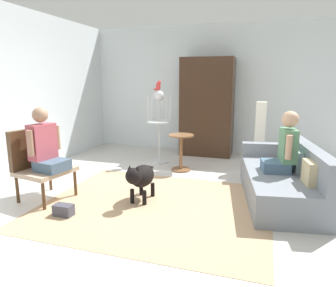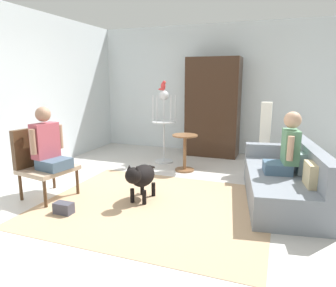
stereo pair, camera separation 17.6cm
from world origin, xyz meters
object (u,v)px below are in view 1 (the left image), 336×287
couch (284,179)px  parrot (158,86)px  person_on_couch (284,147)px  armchair (38,160)px  bird_cage_stand (159,121)px  person_on_armchair (45,145)px  column_lamp (260,137)px  handbag (64,210)px  dog (141,177)px  round_end_table (181,150)px  armoire_cabinet (207,107)px

couch → parrot: 2.90m
person_on_couch → parrot: size_ratio=4.42×
armchair → person_on_couch: (3.21, 0.93, 0.20)m
couch → bird_cage_stand: size_ratio=1.45×
couch → person_on_armchair: person_on_armchair is taller
column_lamp → handbag: 3.58m
person_on_couch → dog: person_on_couch is taller
armchair → dog: (1.40, 0.29, -0.19)m
couch → column_lamp: (-0.37, 1.39, 0.33)m
round_end_table → bird_cage_stand: (-0.56, 0.42, 0.45)m
column_lamp → handbag: size_ratio=5.29×
parrot → column_lamp: 2.11m
armoire_cabinet → handbag: bearing=-106.4°
armoire_cabinet → dog: bearing=-96.6°
person_on_armchair → parrot: bearing=70.8°
person_on_armchair → handbag: size_ratio=3.58×
bird_cage_stand → handbag: size_ratio=6.05×
round_end_table → parrot: size_ratio=3.55×
couch → person_on_couch: size_ratio=2.48×
person_on_couch → armoire_cabinet: 2.72m
round_end_table → handbag: (-0.86, -2.27, -0.30)m
round_end_table → column_lamp: size_ratio=0.54×
parrot → handbag: 3.06m
person_on_armchair → armoire_cabinet: size_ratio=0.40×
person_on_couch → armoire_cabinet: armoire_cabinet is taller
dog → handbag: size_ratio=3.39×
person_on_couch → person_on_armchair: bearing=-162.5°
handbag → parrot: bearing=83.9°
round_end_table → armchair: bearing=-129.6°
armchair → handbag: armchair is taller
armchair → handbag: (0.67, -0.42, -0.47)m
couch → handbag: (-2.56, -1.39, -0.21)m
couch → round_end_table: 1.92m
dog → handbag: 1.05m
round_end_table → handbag: 2.44m
person_on_armchair → bird_cage_stand: 2.44m
person_on_couch → armoire_cabinet: (-1.48, 2.27, 0.29)m
bird_cage_stand → person_on_armchair: bearing=-109.5°
parrot → handbag: bearing=-96.1°
round_end_table → dog: (-0.13, -1.56, -0.02)m
couch → armoire_cabinet: (-1.50, 2.23, 0.76)m
person_on_couch → parrot: parrot is taller
parrot → armoire_cabinet: armoire_cabinet is taller
handbag → dog: bearing=44.2°
armchair → bird_cage_stand: (0.97, 2.27, 0.28)m
person_on_couch → round_end_table: (-1.68, 0.92, -0.37)m
armchair → armoire_cabinet: size_ratio=0.47×
couch → parrot: (-2.28, 1.30, 1.23)m
column_lamp → person_on_couch: bearing=-76.4°
column_lamp → armoire_cabinet: armoire_cabinet is taller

